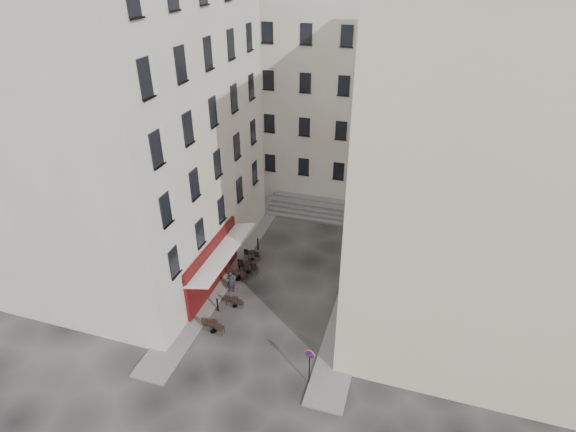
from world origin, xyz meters
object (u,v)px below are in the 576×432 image
at_px(bistro_table_a, 213,325).
at_px(bistro_table_b, 235,301).
at_px(pedestrian, 231,282).
at_px(no_parking_sign, 310,361).

relative_size(bistro_table_a, bistro_table_b, 1.15).
bearing_deg(pedestrian, no_parking_sign, 127.44).
distance_m(no_parking_sign, bistro_table_a, 6.59).
xyz_separation_m(no_parking_sign, pedestrian, (-6.68, 5.52, -0.84)).
height_order(no_parking_sign, bistro_table_b, no_parking_sign).
height_order(no_parking_sign, bistro_table_a, no_parking_sign).
bearing_deg(bistro_table_b, bistro_table_a, -97.97).
bearing_deg(no_parking_sign, bistro_table_b, 157.15).
relative_size(no_parking_sign, pedestrian, 1.45).
distance_m(bistro_table_a, bistro_table_b, 2.40).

